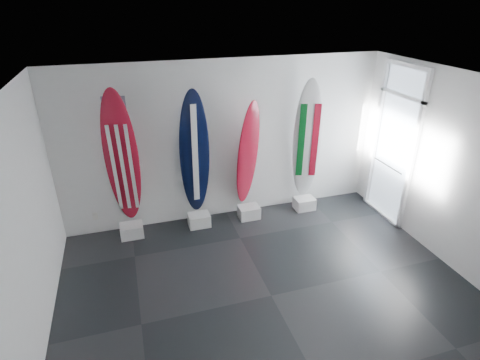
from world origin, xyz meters
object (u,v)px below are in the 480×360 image
object	(u,v)px
surfboard_usa	(122,159)
surfboard_navy	(195,154)
surfboard_italy	(307,141)
surfboard_swiss	(248,155)

from	to	relation	value
surfboard_usa	surfboard_navy	world-z (taller)	surfboard_usa
surfboard_navy	surfboard_italy	bearing A→B (deg)	0.71
surfboard_usa	surfboard_navy	xyz separation A→B (m)	(1.23, 0.00, -0.06)
surfboard_usa	surfboard_swiss	distance (m)	2.23
surfboard_navy	surfboard_swiss	distance (m)	1.00
surfboard_usa	surfboard_italy	distance (m)	3.41
surfboard_swiss	surfboard_italy	bearing A→B (deg)	-21.55
surfboard_swiss	surfboard_italy	distance (m)	1.20
surfboard_navy	surfboard_swiss	xyz separation A→B (m)	(0.99, 0.00, -0.13)
surfboard_usa	surfboard_swiss	world-z (taller)	surfboard_usa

